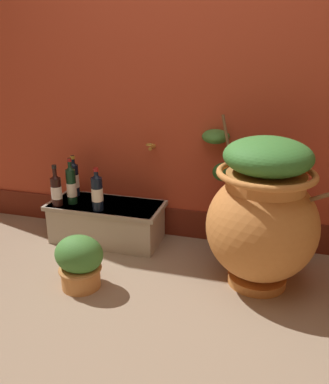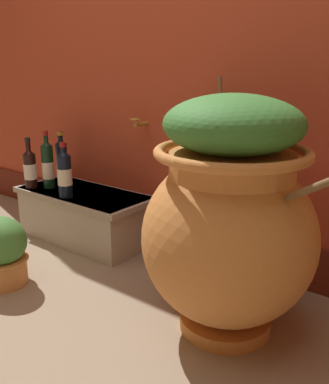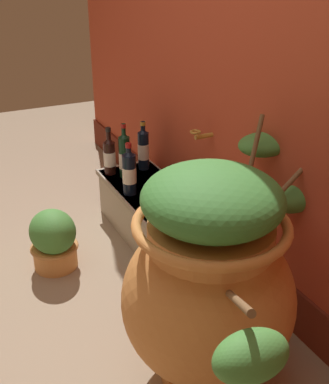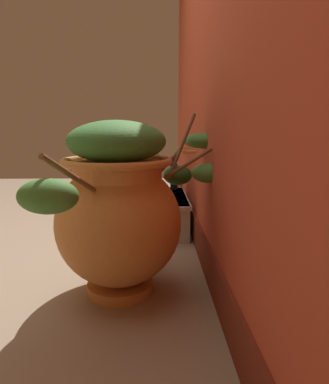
{
  "view_description": "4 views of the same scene",
  "coord_description": "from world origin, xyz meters",
  "px_view_note": "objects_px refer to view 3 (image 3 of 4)",
  "views": [
    {
      "loc": [
        0.55,
        -1.52,
        1.34
      ],
      "look_at": [
        -0.09,
        0.68,
        0.5
      ],
      "focal_mm": 36.76,
      "sensor_mm": 36.0,
      "label": 1
    },
    {
      "loc": [
        1.22,
        -0.68,
        0.98
      ],
      "look_at": [
        0.04,
        0.83,
        0.41
      ],
      "focal_mm": 39.87,
      "sensor_mm": 36.0,
      "label": 2
    },
    {
      "loc": [
        1.73,
        -0.17,
        1.52
      ],
      "look_at": [
        0.03,
        0.67,
        0.59
      ],
      "focal_mm": 45.71,
      "sensor_mm": 36.0,
      "label": 3
    },
    {
      "loc": [
        2.14,
        0.8,
        0.85
      ],
      "look_at": [
        -0.03,
        0.86,
        0.43
      ],
      "focal_mm": 30.69,
      "sensor_mm": 36.0,
      "label": 4
    }
  ],
  "objects_px": {
    "wine_bottle_back": "(129,171)",
    "wine_bottle_right": "(143,148)",
    "terracotta_urn": "(211,279)",
    "wine_bottle_middle": "(124,155)",
    "potted_shrub": "(53,239)",
    "wine_bottle_left": "(109,155)"
  },
  "relations": [
    {
      "from": "wine_bottle_back",
      "to": "wine_bottle_right",
      "type": "bearing_deg",
      "value": 143.32
    },
    {
      "from": "terracotta_urn",
      "to": "wine_bottle_middle",
      "type": "xyz_separation_m",
      "value": [
        -1.33,
        0.2,
        -0.03
      ]
    },
    {
      "from": "terracotta_urn",
      "to": "potted_shrub",
      "type": "height_order",
      "value": "terracotta_urn"
    },
    {
      "from": "terracotta_urn",
      "to": "wine_bottle_back",
      "type": "height_order",
      "value": "terracotta_urn"
    },
    {
      "from": "terracotta_urn",
      "to": "potted_shrub",
      "type": "bearing_deg",
      "value": -160.99
    },
    {
      "from": "wine_bottle_middle",
      "to": "wine_bottle_back",
      "type": "bearing_deg",
      "value": -15.79
    },
    {
      "from": "wine_bottle_right",
      "to": "potted_shrub",
      "type": "xyz_separation_m",
      "value": [
        0.39,
        -0.7,
        -0.26
      ]
    },
    {
      "from": "wine_bottle_left",
      "to": "wine_bottle_back",
      "type": "relative_size",
      "value": 0.98
    },
    {
      "from": "wine_bottle_back",
      "to": "potted_shrub",
      "type": "height_order",
      "value": "wine_bottle_back"
    },
    {
      "from": "terracotta_urn",
      "to": "potted_shrub",
      "type": "xyz_separation_m",
      "value": [
        -1.0,
        -0.34,
        -0.29
      ]
    },
    {
      "from": "terracotta_urn",
      "to": "potted_shrub",
      "type": "distance_m",
      "value": 1.1
    },
    {
      "from": "wine_bottle_right",
      "to": "wine_bottle_back",
      "type": "relative_size",
      "value": 1.03
    },
    {
      "from": "wine_bottle_middle",
      "to": "wine_bottle_back",
      "type": "height_order",
      "value": "wine_bottle_middle"
    },
    {
      "from": "wine_bottle_middle",
      "to": "wine_bottle_right",
      "type": "bearing_deg",
      "value": 111.45
    },
    {
      "from": "wine_bottle_right",
      "to": "wine_bottle_middle",
      "type": "bearing_deg",
      "value": -68.55
    },
    {
      "from": "terracotta_urn",
      "to": "wine_bottle_middle",
      "type": "relative_size",
      "value": 3.05
    },
    {
      "from": "terracotta_urn",
      "to": "wine_bottle_middle",
      "type": "distance_m",
      "value": 1.34
    },
    {
      "from": "wine_bottle_left",
      "to": "wine_bottle_right",
      "type": "xyz_separation_m",
      "value": [
        0.02,
        0.22,
        0.02
      ]
    },
    {
      "from": "wine_bottle_middle",
      "to": "wine_bottle_back",
      "type": "xyz_separation_m",
      "value": [
        0.23,
        -0.07,
        -0.0
      ]
    },
    {
      "from": "terracotta_urn",
      "to": "wine_bottle_left",
      "type": "relative_size",
      "value": 3.44
    },
    {
      "from": "wine_bottle_right",
      "to": "potted_shrub",
      "type": "height_order",
      "value": "wine_bottle_right"
    },
    {
      "from": "wine_bottle_back",
      "to": "potted_shrub",
      "type": "xyz_separation_m",
      "value": [
        0.1,
        -0.48,
        -0.26
      ]
    }
  ]
}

